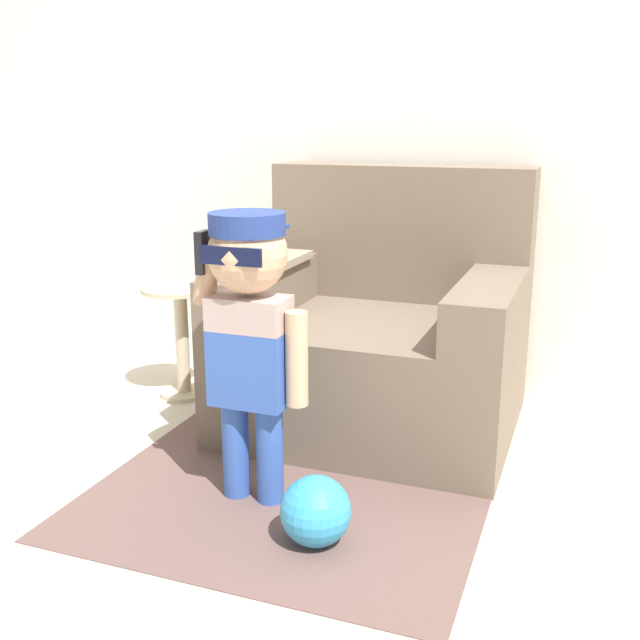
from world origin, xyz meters
name	(u,v)px	position (x,y,z in m)	size (l,w,h in m)	color
ground_plane	(331,430)	(0.00, 0.00, 0.00)	(10.00, 10.00, 0.00)	beige
wall_back	(384,93)	(0.00, 0.66, 1.30)	(10.00, 0.05, 2.60)	silver
armchair	(379,335)	(0.14, 0.18, 0.36)	(1.10, 0.93, 1.01)	#6B5B4C
person_child	(250,314)	(-0.05, -0.60, 0.62)	(0.38, 0.28, 0.93)	#3356AD
side_table	(182,330)	(-0.74, 0.14, 0.30)	(0.33, 0.33, 0.50)	beige
rug	(308,470)	(0.05, -0.36, 0.00)	(1.26, 1.46, 0.01)	brown
toy_ball	(316,511)	(0.23, -0.78, 0.10)	(0.21, 0.21, 0.21)	#3399D1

